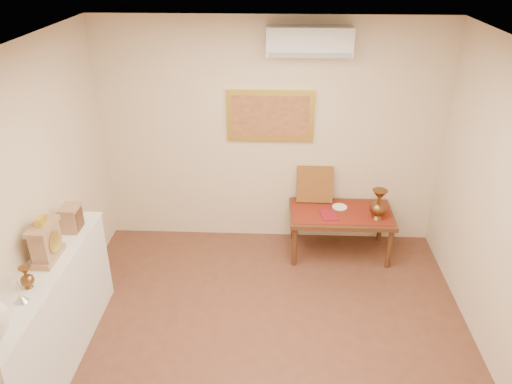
# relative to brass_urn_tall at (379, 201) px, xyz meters

# --- Properties ---
(floor) EXTENTS (4.50, 4.50, 0.00)m
(floor) POSITION_rel_brass_urn_tall_xyz_m (-1.24, -1.75, -0.77)
(floor) COLOR brown
(floor) RESTS_ON ground
(ceiling) EXTENTS (4.50, 4.50, 0.00)m
(ceiling) POSITION_rel_brass_urn_tall_xyz_m (-1.24, -1.75, 1.93)
(ceiling) COLOR silver
(ceiling) RESTS_ON ground
(wall_back) EXTENTS (4.00, 0.02, 2.70)m
(wall_back) POSITION_rel_brass_urn_tall_xyz_m (-1.24, 0.50, 0.58)
(wall_back) COLOR beige
(wall_back) RESTS_ON ground
(wall_left) EXTENTS (0.02, 4.50, 2.70)m
(wall_left) POSITION_rel_brass_urn_tall_xyz_m (-3.24, -1.75, 0.58)
(wall_left) COLOR beige
(wall_left) RESTS_ON ground
(candlestick) EXTENTS (0.11, 0.11, 0.22)m
(candlestick) POSITION_rel_brass_urn_tall_xyz_m (-3.05, -2.12, 0.32)
(candlestick) COLOR silver
(candlestick) RESTS_ON display_ledge
(brass_urn_small) EXTENTS (0.11, 0.11, 0.24)m
(brass_urn_small) POSITION_rel_brass_urn_tall_xyz_m (-3.07, -1.95, 0.33)
(brass_urn_small) COLOR brown
(brass_urn_small) RESTS_ON display_ledge
(table_cloth) EXTENTS (1.14, 0.59, 0.01)m
(table_cloth) POSITION_rel_brass_urn_tall_xyz_m (-0.39, 0.13, -0.22)
(table_cloth) COLOR maroon
(table_cloth) RESTS_ON low_table
(brass_urn_tall) EXTENTS (0.19, 0.19, 0.43)m
(brass_urn_tall) POSITION_rel_brass_urn_tall_xyz_m (0.00, 0.00, 0.00)
(brass_urn_tall) COLOR brown
(brass_urn_tall) RESTS_ON table_cloth
(plate) EXTENTS (0.17, 0.17, 0.01)m
(plate) POSITION_rel_brass_urn_tall_xyz_m (-0.40, 0.23, -0.21)
(plate) COLOR white
(plate) RESTS_ON table_cloth
(menu) EXTENTS (0.22, 0.27, 0.01)m
(menu) POSITION_rel_brass_urn_tall_xyz_m (-0.54, 0.03, -0.21)
(menu) COLOR maroon
(menu) RESTS_ON table_cloth
(cushion) EXTENTS (0.43, 0.19, 0.44)m
(cushion) POSITION_rel_brass_urn_tall_xyz_m (-0.69, 0.40, -0.00)
(cushion) COLOR #5E2112
(cushion) RESTS_ON table_cloth
(display_ledge) EXTENTS (0.37, 2.02, 0.98)m
(display_ledge) POSITION_rel_brass_urn_tall_xyz_m (-3.07, -1.75, -0.28)
(display_ledge) COLOR white
(display_ledge) RESTS_ON floor
(mantel_clock) EXTENTS (0.17, 0.36, 0.41)m
(mantel_clock) POSITION_rel_brass_urn_tall_xyz_m (-3.07, -1.56, 0.38)
(mantel_clock) COLOR #A77A56
(mantel_clock) RESTS_ON display_ledge
(wooden_chest) EXTENTS (0.16, 0.21, 0.24)m
(wooden_chest) POSITION_rel_brass_urn_tall_xyz_m (-3.04, -1.08, 0.33)
(wooden_chest) COLOR #A77A56
(wooden_chest) RESTS_ON display_ledge
(low_table) EXTENTS (1.20, 0.70, 0.55)m
(low_table) POSITION_rel_brass_urn_tall_xyz_m (-0.39, 0.13, -0.29)
(low_table) COLOR #502B18
(low_table) RESTS_ON floor
(painting) EXTENTS (1.00, 0.06, 0.60)m
(painting) POSITION_rel_brass_urn_tall_xyz_m (-1.24, 0.47, 0.83)
(painting) COLOR gold
(painting) RESTS_ON wall_back
(ac_unit) EXTENTS (0.90, 0.25, 0.30)m
(ac_unit) POSITION_rel_brass_urn_tall_xyz_m (-0.84, 0.37, 1.67)
(ac_unit) COLOR silver
(ac_unit) RESTS_ON wall_back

